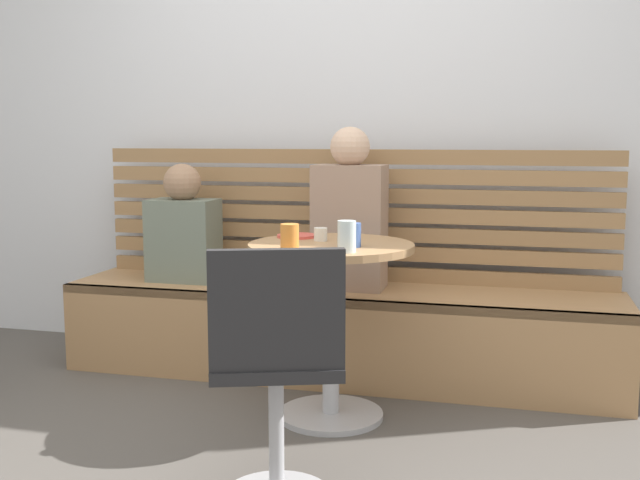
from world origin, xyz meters
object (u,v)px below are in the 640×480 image
(booth_bench, at_px, (338,332))
(white_chair, at_px, (276,367))
(cup_glass_tall, at_px, (347,236))
(person_child_left, at_px, (183,230))
(plate_small, at_px, (297,236))
(cup_mug_blue, at_px, (350,235))
(person_adult, at_px, (350,216))
(cup_espresso_small, at_px, (321,234))
(cafe_table, at_px, (331,297))
(cup_tumbler_orange, at_px, (290,237))

(booth_bench, relative_size, white_chair, 3.18)
(cup_glass_tall, bearing_deg, person_child_left, 142.90)
(plate_small, bearing_deg, cup_mug_blue, -37.87)
(white_chair, bearing_deg, cup_glass_tall, 81.48)
(cup_glass_tall, height_order, plate_small, cup_glass_tall)
(cup_mug_blue, bearing_deg, person_adult, 102.65)
(cup_espresso_small, distance_m, plate_small, 0.16)
(booth_bench, xyz_separation_m, cup_glass_tall, (0.22, -0.77, 0.58))
(cafe_table, bearing_deg, booth_bench, 100.48)
(cup_tumbler_orange, xyz_separation_m, cup_espresso_small, (0.05, 0.27, -0.02))
(person_child_left, height_order, cup_mug_blue, person_child_left)
(cafe_table, height_order, person_child_left, person_child_left)
(cup_espresso_small, bearing_deg, person_adult, 88.77)
(booth_bench, height_order, person_adult, person_adult)
(person_adult, bearing_deg, cafe_table, -85.08)
(person_adult, bearing_deg, cup_glass_tall, -78.36)
(cup_glass_tall, relative_size, plate_small, 0.71)
(cup_glass_tall, bearing_deg, white_chair, -98.52)
(white_chair, relative_size, plate_small, 5.00)
(person_child_left, bearing_deg, cafe_table, -31.48)
(cup_tumbler_orange, distance_m, cup_espresso_small, 0.28)
(cup_mug_blue, distance_m, cup_tumbler_orange, 0.25)
(person_child_left, relative_size, plate_small, 3.51)
(person_adult, relative_size, person_child_left, 1.31)
(person_child_left, height_order, cup_tumbler_orange, person_child_left)
(booth_bench, height_order, plate_small, plate_small)
(cup_mug_blue, relative_size, cup_tumbler_orange, 0.95)
(white_chair, height_order, cup_espresso_small, white_chair)
(white_chair, distance_m, plate_small, 1.02)
(booth_bench, distance_m, person_adult, 0.57)
(person_child_left, relative_size, cup_glass_tall, 4.98)
(booth_bench, distance_m, cup_tumbler_orange, 0.95)
(cup_mug_blue, height_order, cup_espresso_small, cup_mug_blue)
(cafe_table, distance_m, person_adult, 0.64)
(person_child_left, relative_size, cup_tumbler_orange, 5.97)
(white_chair, relative_size, person_adult, 1.09)
(cafe_table, height_order, cup_mug_blue, cup_mug_blue)
(booth_bench, relative_size, cup_mug_blue, 28.42)
(person_child_left, distance_m, cup_glass_tall, 1.29)
(person_adult, distance_m, cup_tumbler_orange, 0.79)
(booth_bench, bearing_deg, cafe_table, -79.52)
(person_adult, distance_m, person_child_left, 0.87)
(cup_mug_blue, height_order, cup_glass_tall, cup_glass_tall)
(cup_mug_blue, relative_size, cup_espresso_small, 1.70)
(cup_espresso_small, bearing_deg, plate_small, 146.76)
(plate_small, bearing_deg, cup_espresso_small, -33.24)
(cafe_table, relative_size, plate_small, 4.35)
(cup_tumbler_orange, relative_size, cup_espresso_small, 1.79)
(cup_tumbler_orange, xyz_separation_m, plate_small, (-0.08, 0.35, -0.04))
(cup_glass_tall, bearing_deg, cup_espresso_small, 121.96)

